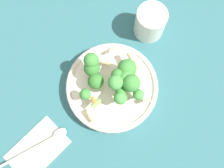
% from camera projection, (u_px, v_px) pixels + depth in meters
% --- Properties ---
extents(ground_plane, '(3.00, 3.00, 0.00)m').
position_uv_depth(ground_plane, '(112.00, 89.00, 0.70)').
color(ground_plane, '#2D6066').
extents(bowl, '(0.24, 0.24, 0.04)m').
position_uv_depth(bowl, '(112.00, 87.00, 0.68)').
color(bowl, beige).
rests_on(bowl, ground_plane).
extents(pasta_salad, '(0.18, 0.19, 0.08)m').
position_uv_depth(pasta_salad, '(115.00, 78.00, 0.62)').
color(pasta_salad, '#8CB766').
rests_on(pasta_salad, bowl).
extents(cup, '(0.08, 0.08, 0.09)m').
position_uv_depth(cup, '(150.00, 22.00, 0.70)').
color(cup, silver).
rests_on(cup, ground_plane).
extents(napkin, '(0.11, 0.15, 0.01)m').
position_uv_depth(napkin, '(38.00, 150.00, 0.66)').
color(napkin, beige).
rests_on(napkin, ground_plane).
extents(spoon, '(0.05, 0.19, 0.01)m').
position_uv_depth(spoon, '(45.00, 142.00, 0.65)').
color(spoon, silver).
rests_on(spoon, napkin).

